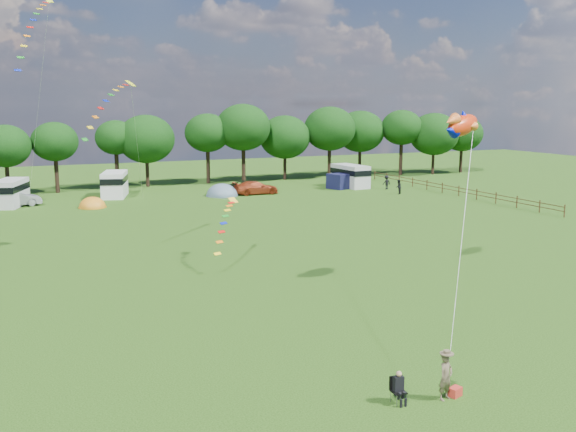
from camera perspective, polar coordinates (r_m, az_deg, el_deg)
name	(u,v)px	position (r m, az deg, el deg)	size (l,w,h in m)	color
ground_plane	(358,328)	(30.27, 6.20, -9.90)	(180.00, 180.00, 0.00)	black
tree_line	(176,135)	(82.08, -9.95, 7.07)	(102.98, 10.98, 10.27)	black
fence	(450,188)	(75.72, 14.24, 2.39)	(0.12, 33.12, 1.20)	#472D19
car_b	(16,199)	(70.39, -23.04, 1.42)	(1.67, 4.47, 1.58)	gray
car_c	(256,188)	(73.69, -2.87, 2.53)	(2.12, 5.03, 1.51)	#9C3719
car_d	(247,186)	(75.43, -3.69, 2.64)	(2.29, 5.06, 1.38)	black
campervan_b	(10,192)	(70.75, -23.46, 1.97)	(3.94, 5.95, 2.69)	#BBBBBD
campervan_c	(115,183)	(74.19, -15.16, 2.82)	(3.86, 6.11, 2.78)	silver
campervan_d	(350,175)	(80.35, 5.56, 3.63)	(2.78, 5.80, 2.77)	#B6B6B8
tent_orange	(93,207)	(67.09, -16.98, 0.74)	(2.75, 3.01, 2.15)	orange
tent_greyblue	(222,196)	(72.78, -5.87, 1.81)	(3.70, 4.05, 2.75)	slate
awning_navy	(341,181)	(78.96, 4.75, 3.12)	(2.92, 2.37, 1.83)	#141439
kite_flyer	(446,377)	(23.74, 13.85, -13.71)	(0.61, 0.40, 1.67)	brown
camp_chair	(398,384)	(23.23, 9.75, -14.47)	(0.51, 0.51, 1.18)	#99999E
kite_bag	(455,392)	(24.31, 14.64, -14.88)	(0.47, 0.31, 0.33)	#B72E22
fish_kite	(460,125)	(37.98, 15.08, 7.79)	(3.37, 2.08, 1.77)	red
streamer_kite_a	(36,22)	(52.57, -21.49, 15.79)	(3.28, 5.42, 5.73)	yellow
streamer_kite_b	(112,99)	(44.07, -15.34, 9.97)	(4.32, 4.80, 3.84)	yellow
streamer_kite_c	(227,216)	(41.60, -5.44, -0.02)	(3.13, 4.82, 2.78)	yellow
walker_a	(398,187)	(74.74, 9.79, 2.56)	(0.82, 0.50, 1.68)	black
walker_b	(386,182)	(78.87, 8.75, 2.98)	(1.10, 0.51, 1.70)	black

